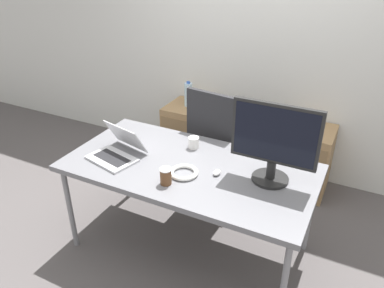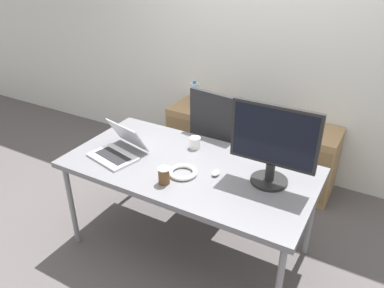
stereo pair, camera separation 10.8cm
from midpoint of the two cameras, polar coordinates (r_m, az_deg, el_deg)
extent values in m
plane|color=#514C4C|center=(3.10, 0.61, -15.28)|extent=(14.00, 14.00, 0.00)
cube|color=silver|center=(3.71, 12.19, 14.61)|extent=(10.00, 0.05, 2.60)
cube|color=slate|center=(2.65, 0.69, -3.65)|extent=(1.76, 0.90, 0.04)
cylinder|color=gray|center=(3.05, -16.90, -8.92)|extent=(0.04, 0.04, 0.72)
cylinder|color=gray|center=(3.52, -8.01, -2.44)|extent=(0.04, 0.04, 0.72)
cylinder|color=gray|center=(2.97, 18.73, -10.32)|extent=(0.04, 0.04, 0.72)
cylinder|color=#232326|center=(3.67, 6.03, -7.22)|extent=(0.56, 0.56, 0.04)
cylinder|color=gray|center=(3.54, 6.22, -4.11)|extent=(0.05, 0.05, 0.43)
cube|color=#232326|center=(3.43, 6.41, -1.04)|extent=(0.54, 0.54, 0.07)
cube|color=#232326|center=(3.08, 4.20, 2.51)|extent=(0.44, 0.10, 0.60)
cube|color=#99754C|center=(4.05, 1.13, 1.62)|extent=(0.44, 0.45, 0.64)
cube|color=olive|center=(3.87, -0.48, 0.31)|extent=(0.40, 0.01, 0.52)
cube|color=#99754C|center=(3.70, 18.50, -2.75)|extent=(0.44, 0.45, 0.64)
cube|color=olive|center=(3.50, 17.66, -4.44)|extent=(0.40, 0.01, 0.52)
cylinder|color=silver|center=(3.87, 1.19, 7.51)|extent=(0.08, 0.08, 0.24)
cylinder|color=#3359B2|center=(3.83, 1.21, 9.36)|extent=(0.04, 0.04, 0.02)
cube|color=silver|center=(2.77, -10.87, -1.97)|extent=(0.39, 0.30, 0.02)
cube|color=black|center=(2.77, -10.89, -1.80)|extent=(0.30, 0.19, 0.00)
cube|color=silver|center=(2.82, -8.75, 1.36)|extent=(0.36, 0.20, 0.20)
cube|color=black|center=(2.82, -8.80, 1.36)|extent=(0.33, 0.18, 0.18)
cylinder|color=black|center=(2.52, 12.86, -5.46)|extent=(0.24, 0.24, 0.02)
cylinder|color=black|center=(2.49, 13.02, -4.13)|extent=(0.06, 0.06, 0.12)
cube|color=black|center=(2.36, 13.70, 1.22)|extent=(0.56, 0.03, 0.40)
cube|color=black|center=(2.35, 13.58, 1.06)|extent=(0.52, 0.00, 0.36)
ellipsoid|color=silver|center=(2.53, 4.87, -4.46)|extent=(0.05, 0.07, 0.03)
cylinder|color=white|center=(2.84, 1.56, 0.20)|extent=(0.08, 0.08, 0.09)
cylinder|color=brown|center=(2.43, -3.01, -4.93)|extent=(0.07, 0.07, 0.10)
cylinder|color=white|center=(2.40, -3.05, -3.80)|extent=(0.08, 0.08, 0.01)
torus|color=white|center=(2.54, -0.20, -4.34)|extent=(0.20, 0.20, 0.03)
camera|label=1|loc=(0.05, -88.81, 0.64)|focal=35.00mm
camera|label=2|loc=(0.05, 91.19, -0.64)|focal=35.00mm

